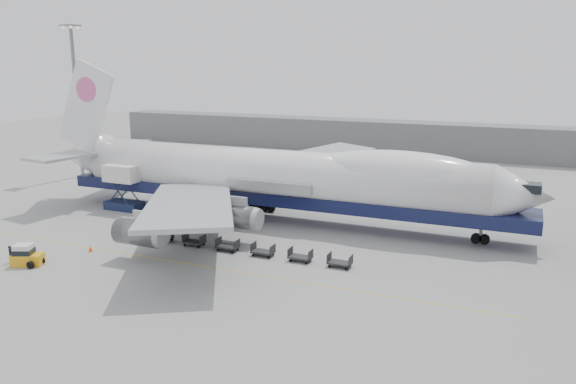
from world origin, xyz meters
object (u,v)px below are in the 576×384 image
at_px(catering_truck, 123,185).
at_px(ground_worker, 11,254).
at_px(baggage_tug, 26,256).
at_px(airliner, 278,176).

height_order(catering_truck, ground_worker, catering_truck).
bearing_deg(catering_truck, ground_worker, -81.05).
xyz_separation_m(catering_truck, baggage_tug, (5.05, -20.96, -2.51)).
relative_size(baggage_tug, ground_worker, 1.83).
bearing_deg(catering_truck, airliner, 9.78).
height_order(airliner, baggage_tug, airliner).
xyz_separation_m(airliner, catering_truck, (-21.15, -3.48, -2.18)).
bearing_deg(ground_worker, catering_truck, -5.40).
distance_m(catering_truck, baggage_tug, 21.71).
height_order(catering_truck, baggage_tug, catering_truck).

